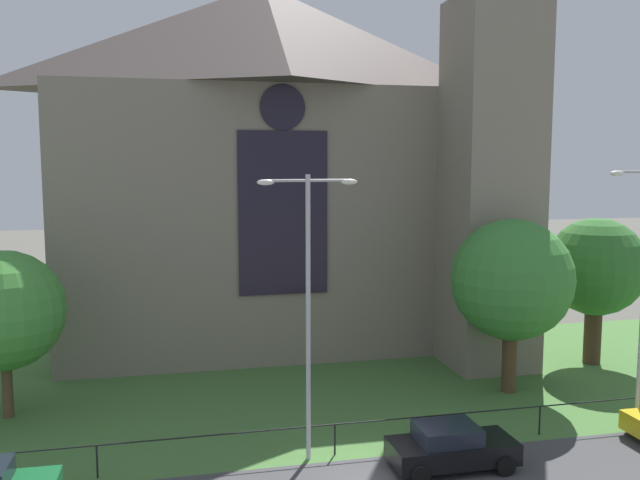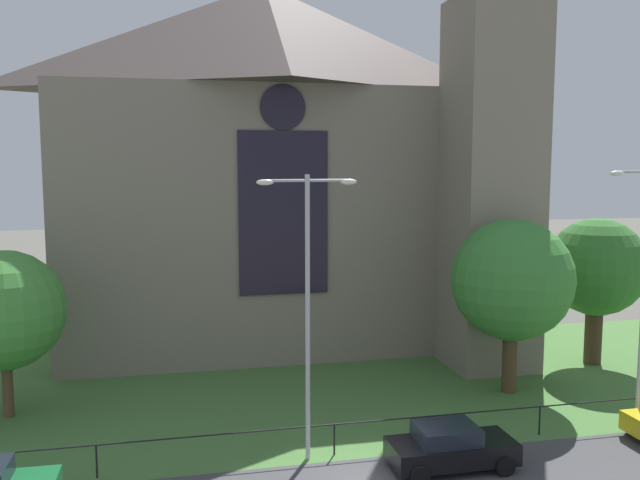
% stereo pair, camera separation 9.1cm
% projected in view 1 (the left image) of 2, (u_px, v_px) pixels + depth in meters
% --- Properties ---
extents(ground, '(160.00, 160.00, 0.00)m').
position_uv_depth(ground, '(321.00, 384.00, 30.89)').
color(ground, '#56544C').
extents(grass_verge, '(120.00, 20.00, 0.01)m').
position_uv_depth(grass_verge, '(331.00, 398.00, 28.95)').
color(grass_verge, '#477538').
rests_on(grass_verge, ground).
extents(church_building, '(23.20, 16.20, 26.00)m').
position_uv_depth(church_building, '(280.00, 161.00, 37.81)').
color(church_building, gray).
rests_on(church_building, ground).
extents(iron_railing, '(31.69, 0.07, 1.13)m').
position_uv_depth(iron_railing, '(335.00, 428.00, 23.25)').
color(iron_railing, black).
rests_on(iron_railing, ground).
extents(tree_right_near, '(5.33, 5.33, 7.74)m').
position_uv_depth(tree_right_near, '(512.00, 280.00, 29.29)').
color(tree_right_near, '#4C3823').
rests_on(tree_right_near, ground).
extents(tree_right_far, '(4.90, 4.90, 7.43)m').
position_uv_depth(tree_right_far, '(596.00, 268.00, 33.58)').
color(tree_right_far, '#423021').
rests_on(tree_right_far, ground).
extents(tree_left_near, '(4.77, 4.77, 6.74)m').
position_uv_depth(tree_left_near, '(3.00, 311.00, 26.39)').
color(tree_left_near, brown).
rests_on(tree_left_near, ground).
extents(streetlamp_near, '(3.37, 0.26, 9.76)m').
position_uv_depth(streetlamp_near, '(308.00, 285.00, 22.37)').
color(streetlamp_near, '#B2B2B7').
rests_on(streetlamp_near, ground).
extents(parked_car_black, '(4.21, 2.03, 1.51)m').
position_uv_depth(parked_car_black, '(451.00, 447.00, 22.25)').
color(parked_car_black, black).
rests_on(parked_car_black, ground).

